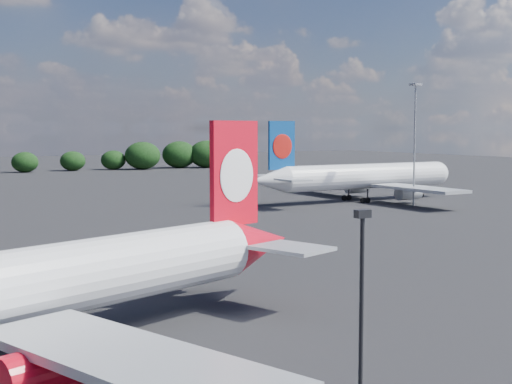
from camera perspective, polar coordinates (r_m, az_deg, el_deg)
qantas_airliner at (r=43.58m, az=-16.17°, el=-7.04°), size 41.07×39.46×13.79m
china_southern_airliner at (r=129.95m, az=8.27°, el=1.17°), size 44.14×41.88×14.45m
apron_lamp_post at (r=25.52m, az=8.39°, el=-11.69°), size 0.55×0.30×10.45m
floodlight_mast_near at (r=123.98m, az=12.59°, el=5.16°), size 1.60×1.60×20.74m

